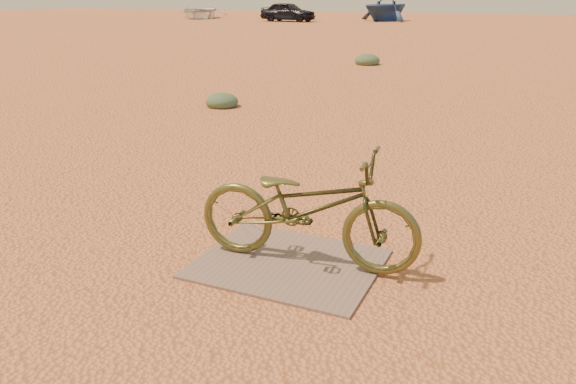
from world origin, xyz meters
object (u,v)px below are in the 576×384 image
at_px(boat_far_left, 386,5).
at_px(boat_near_left, 199,11).
at_px(plywood_board, 288,263).
at_px(bicycle, 307,207).
at_px(car, 288,12).

bearing_deg(boat_far_left, boat_near_left, -149.21).
bearing_deg(plywood_board, boat_far_left, 103.87).
xyz_separation_m(bicycle, boat_far_left, (-9.91, 39.53, 0.70)).
bearing_deg(boat_far_left, bicycle, -50.72).
distance_m(car, boat_near_left, 9.23).
xyz_separation_m(plywood_board, car, (-16.23, 36.11, 0.68)).
bearing_deg(car, boat_far_left, -57.37).
distance_m(bicycle, boat_far_left, 40.76).
bearing_deg(plywood_board, car, 114.20).
bearing_deg(bicycle, plywood_board, 111.88).
relative_size(plywood_board, boat_near_left, 0.24).
xyz_separation_m(car, boat_near_left, (-9.01, 1.98, -0.10)).
bearing_deg(plywood_board, bicycle, 27.24).
xyz_separation_m(plywood_board, boat_far_left, (-9.78, 39.60, 1.17)).
xyz_separation_m(bicycle, boat_near_left, (-25.37, 38.02, 0.11)).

